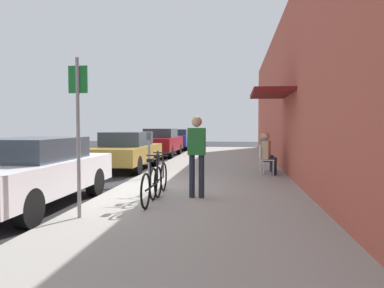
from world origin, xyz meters
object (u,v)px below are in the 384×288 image
object	(u,v)px
bicycle_1	(159,179)
cafe_chair_1	(264,156)
parking_meter	(149,152)
pedestrian_standing	(197,150)
seated_patron_1	(266,150)
bicycle_0	(152,185)
parked_car_4	(188,137)
parked_car_2	(161,142)
cafe_chair_0	(266,158)
street_sign	(78,125)
seated_patron_0	(268,152)
parked_car_3	(177,139)
parked_car_1	(126,150)
parked_car_0	(30,171)

from	to	relation	value
bicycle_1	cafe_chair_1	xyz separation A→B (m)	(2.57, 4.49, 0.14)
parking_meter	pedestrian_standing	bearing A→B (deg)	-58.28
seated_patron_1	pedestrian_standing	size ratio (longest dim) A/B	0.76
bicycle_0	seated_patron_1	size ratio (longest dim) A/B	1.33
bicycle_1	pedestrian_standing	world-z (taller)	pedestrian_standing
parked_car_4	bicycle_1	distance (m)	22.90
parked_car_2	cafe_chair_0	size ratio (longest dim) A/B	5.06
pedestrian_standing	parking_meter	bearing A→B (deg)	121.72
cafe_chair_0	seated_patron_1	bearing A→B (deg)	85.95
street_sign	pedestrian_standing	xyz separation A→B (m)	(1.73, 1.88, -0.52)
bicycle_1	bicycle_0	bearing A→B (deg)	-86.88
seated_patron_0	parked_car_3	bearing A→B (deg)	110.41
bicycle_0	seated_patron_0	world-z (taller)	seated_patron_0
cafe_chair_0	seated_patron_0	distance (m)	0.20
parking_meter	cafe_chair_1	size ratio (longest dim) A/B	1.52
seated_patron_0	parked_car_2	bearing A→B (deg)	122.62
parked_car_1	parked_car_3	size ratio (longest dim) A/B	1.00
street_sign	bicycle_0	size ratio (longest dim) A/B	1.52
parked_car_1	seated_patron_1	bearing A→B (deg)	-9.78
parked_car_1	parked_car_3	world-z (taller)	parked_car_3
cafe_chair_1	seated_patron_1	size ratio (longest dim) A/B	0.67
street_sign	seated_patron_0	distance (m)	6.77
parked_car_1	seated_patron_1	size ratio (longest dim) A/B	3.41
parked_car_3	bicycle_1	world-z (taller)	parked_car_3
parked_car_4	cafe_chair_1	world-z (taller)	parked_car_4
parked_car_0	cafe_chair_0	distance (m)	6.80
parked_car_0	parked_car_2	bearing A→B (deg)	90.00
parked_car_2	parking_meter	size ratio (longest dim) A/B	3.33
street_sign	seated_patron_1	distance (m)	7.48
parked_car_3	bicycle_0	xyz separation A→B (m)	(2.43, -17.95, -0.26)
street_sign	bicycle_1	xyz separation A→B (m)	(0.88, 2.06, -1.16)
pedestrian_standing	street_sign	bearing A→B (deg)	-132.50
bicycle_1	parked_car_4	bearing A→B (deg)	95.97
street_sign	cafe_chair_0	world-z (taller)	street_sign
parked_car_1	cafe_chair_1	bearing A→B (deg)	-9.92
parked_car_1	seated_patron_0	size ratio (longest dim) A/B	3.41
parked_car_0	street_sign	bearing A→B (deg)	-36.05
bicycle_1	seated_patron_1	world-z (taller)	seated_patron_1
parked_car_0	seated_patron_0	bearing A→B (deg)	42.75
parking_meter	cafe_chair_0	xyz separation A→B (m)	(3.41, 1.15, -0.26)
bicycle_0	cafe_chair_0	bearing A→B (deg)	60.58
street_sign	bicycle_1	distance (m)	2.52
parked_car_4	seated_patron_1	world-z (taller)	seated_patron_1
parked_car_0	seated_patron_1	bearing A→B (deg)	47.39
bicycle_1	seated_patron_0	world-z (taller)	seated_patron_0
street_sign	parked_car_3	bearing A→B (deg)	94.47
parked_car_1	bicycle_0	distance (m)	6.62
parked_car_2	pedestrian_standing	xyz separation A→B (m)	(3.23, -11.68, 0.35)
parked_car_3	bicycle_0	bearing A→B (deg)	-82.31
parked_car_3	cafe_chair_0	world-z (taller)	parked_car_3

